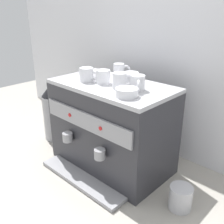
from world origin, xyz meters
The scene contains 13 objects.
ground_plane centered at (0.00, 0.00, 0.00)m, with size 4.00×4.00×0.00m, color #9E998E.
tiled_backsplash_wall centered at (0.00, 0.36, 0.57)m, with size 2.80×0.03×1.14m, color silver.
espresso_machine centered at (0.00, 0.00, 0.25)m, with size 0.67×0.49×0.50m.
ceramic_cup_0 centered at (0.17, 0.00, 0.54)m, with size 0.09×0.10×0.07m.
ceramic_cup_1 centered at (0.09, -0.04, 0.54)m, with size 0.07×0.11×0.08m.
ceramic_cup_2 centered at (-0.14, -0.06, 0.54)m, with size 0.12×0.08×0.07m.
ceramic_cup_3 centered at (-0.04, -0.03, 0.54)m, with size 0.11×0.08×0.07m.
ceramic_cup_4 centered at (0.09, 0.05, 0.53)m, with size 0.10×0.10×0.07m.
ceramic_cup_5 centered at (-0.05, 0.12, 0.54)m, with size 0.07×0.10×0.08m.
ceramic_bowl_0 centered at (0.19, -0.11, 0.52)m, with size 0.11×0.11×0.04m.
ceramic_bowl_1 centered at (-0.16, 0.06, 0.51)m, with size 0.12×0.12×0.03m.
coffee_grinder centered at (-0.52, -0.02, 0.21)m, with size 0.18×0.18×0.42m.
milk_pitcher centered at (0.49, -0.05, 0.06)m, with size 0.11×0.11×0.12m, color #B7B7BC.
Camera 1 is at (0.92, -0.97, 0.89)m, focal length 41.74 mm.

